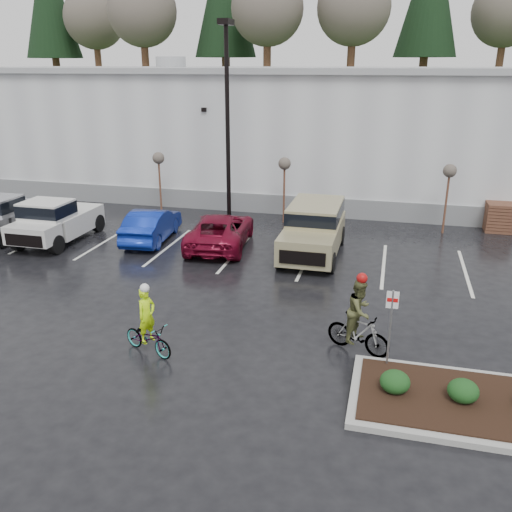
% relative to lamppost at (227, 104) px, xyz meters
% --- Properties ---
extents(ground, '(120.00, 120.00, 0.00)m').
position_rel_lamppost_xyz_m(ground, '(4.00, -12.00, -5.69)').
color(ground, black).
rests_on(ground, ground).
extents(warehouse, '(60.50, 15.50, 7.20)m').
position_rel_lamppost_xyz_m(warehouse, '(4.00, 9.99, -2.04)').
color(warehouse, silver).
rests_on(warehouse, ground).
extents(wooded_ridge, '(80.00, 25.00, 6.00)m').
position_rel_lamppost_xyz_m(wooded_ridge, '(4.00, 33.00, -2.69)').
color(wooded_ridge, '#253B18').
rests_on(wooded_ridge, ground).
extents(lamppost, '(0.50, 1.00, 9.22)m').
position_rel_lamppost_xyz_m(lamppost, '(0.00, 0.00, 0.00)').
color(lamppost, black).
rests_on(lamppost, ground).
extents(sapling_west, '(0.60, 0.60, 3.20)m').
position_rel_lamppost_xyz_m(sapling_west, '(-4.00, 1.00, -2.96)').
color(sapling_west, '#4A2A1D').
rests_on(sapling_west, ground).
extents(sapling_mid, '(0.60, 0.60, 3.20)m').
position_rel_lamppost_xyz_m(sapling_mid, '(2.50, 1.00, -2.96)').
color(sapling_mid, '#4A2A1D').
rests_on(sapling_mid, ground).
extents(sapling_east, '(0.60, 0.60, 3.20)m').
position_rel_lamppost_xyz_m(sapling_east, '(10.00, 1.00, -2.96)').
color(sapling_east, '#4A2A1D').
rests_on(sapling_east, ground).
extents(pallet_stack_a, '(1.20, 1.20, 1.35)m').
position_rel_lamppost_xyz_m(pallet_stack_a, '(12.50, 2.00, -5.01)').
color(pallet_stack_a, '#4A2A1D').
rests_on(pallet_stack_a, ground).
extents(shrub_a, '(0.70, 0.70, 0.52)m').
position_rel_lamppost_xyz_m(shrub_a, '(8.00, -13.00, -5.27)').
color(shrub_a, black).
rests_on(shrub_a, curb_island).
extents(shrub_b, '(0.70, 0.70, 0.52)m').
position_rel_lamppost_xyz_m(shrub_b, '(9.50, -13.00, -5.27)').
color(shrub_b, black).
rests_on(shrub_b, curb_island).
extents(fire_lane_sign, '(0.30, 0.05, 2.20)m').
position_rel_lamppost_xyz_m(fire_lane_sign, '(7.80, -11.80, -4.28)').
color(fire_lane_sign, gray).
rests_on(fire_lane_sign, ground).
extents(pickup_silver, '(2.10, 5.20, 1.96)m').
position_rel_lamppost_xyz_m(pickup_silver, '(-9.15, -4.00, -4.71)').
color(pickup_silver, '#A5A6AC').
rests_on(pickup_silver, ground).
extents(pickup_white, '(2.10, 5.20, 1.96)m').
position_rel_lamppost_xyz_m(pickup_white, '(-6.48, -4.17, -4.71)').
color(pickup_white, silver).
rests_on(pickup_white, ground).
extents(car_blue, '(1.94, 4.45, 1.42)m').
position_rel_lamppost_xyz_m(car_blue, '(-2.55, -3.29, -4.97)').
color(car_blue, navy).
rests_on(car_blue, ground).
extents(car_red, '(2.89, 5.28, 1.40)m').
position_rel_lamppost_xyz_m(car_red, '(0.63, -3.31, -4.98)').
color(car_red, maroon).
rests_on(car_red, ground).
extents(suv_tan, '(2.20, 5.10, 2.06)m').
position_rel_lamppost_xyz_m(suv_tan, '(4.62, -3.54, -4.66)').
color(suv_tan, '#978E66').
rests_on(suv_tan, ground).
extents(cyclist_hivis, '(1.76, 1.15, 2.02)m').
position_rel_lamppost_xyz_m(cyclist_hivis, '(1.55, -12.50, -5.05)').
color(cyclist_hivis, '#3F3F44').
rests_on(cyclist_hivis, ground).
extents(cyclist_olive, '(1.82, 1.15, 2.29)m').
position_rel_lamppost_xyz_m(cyclist_olive, '(7.00, -11.04, -4.85)').
color(cyclist_olive, '#3F3F44').
rests_on(cyclist_olive, ground).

